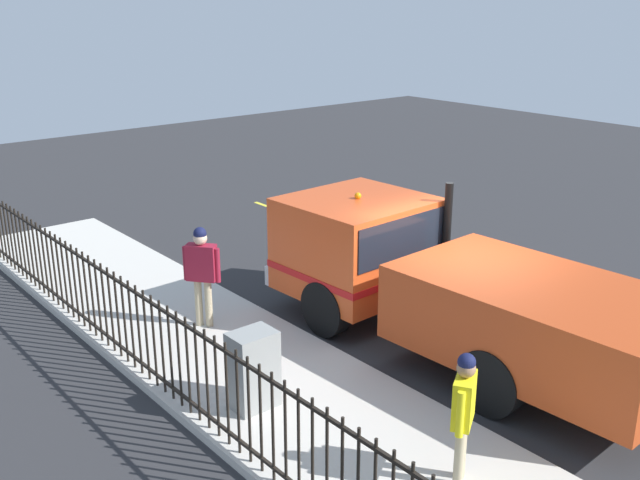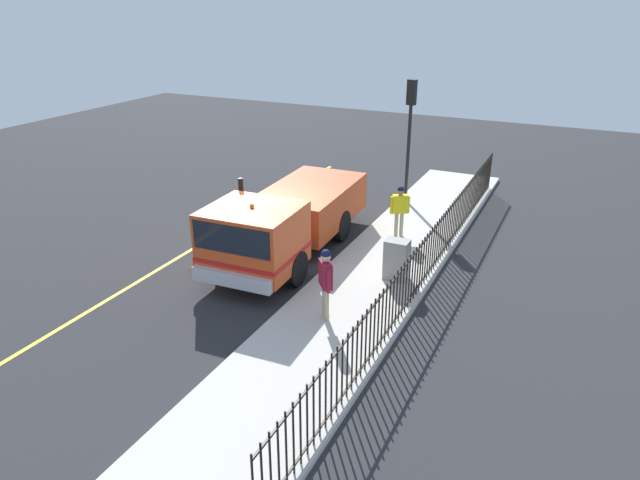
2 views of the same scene
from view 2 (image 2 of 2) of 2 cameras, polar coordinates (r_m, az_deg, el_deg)
ground_plane at (r=17.42m, az=-4.34°, el=-1.25°), size 45.07×45.07×0.00m
sidewalk_slab at (r=16.15m, az=5.91°, el=-3.12°), size 2.90×20.49×0.12m
lane_marking at (r=18.65m, az=-10.80°, el=0.09°), size 0.12×18.44×0.01m
work_truck at (r=16.59m, az=-3.66°, el=1.97°), size 2.59×6.99×2.45m
worker_standing at (r=13.27m, az=0.55°, el=-3.62°), size 0.48×0.52×1.75m
pedestrian_distant at (r=18.06m, az=7.82°, el=3.33°), size 0.54×0.41×1.63m
iron_fence at (r=15.49m, az=10.54°, el=-1.44°), size 0.04×17.45×1.40m
traffic_light_near at (r=20.85m, az=8.82°, el=11.80°), size 0.33×0.26×4.32m
utility_cabinet at (r=15.47m, az=7.50°, el=-1.92°), size 0.62×0.45×1.10m
traffic_cone at (r=16.64m, az=-11.87°, el=-1.69°), size 0.46×0.46×0.65m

